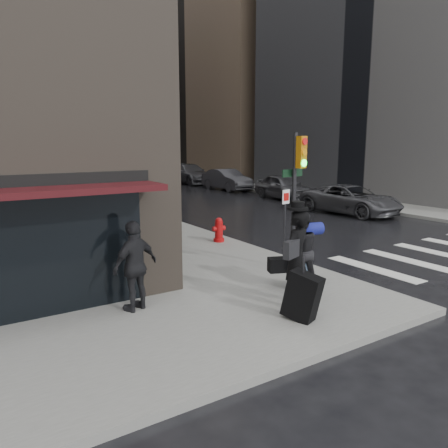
{
  "coord_description": "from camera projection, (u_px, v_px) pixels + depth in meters",
  "views": [
    {
      "loc": [
        -6.45,
        -6.64,
        3.51
      ],
      "look_at": [
        -0.08,
        3.21,
        1.3
      ],
      "focal_mm": 35.0,
      "sensor_mm": 36.0,
      "label": 1
    }
  ],
  "objects": [
    {
      "name": "parked_car_3",
      "position": [
        189.0,
        174.0,
        37.3
      ],
      "size": [
        2.6,
        5.84,
        1.66
      ],
      "primitive_type": "imported",
      "rotation": [
        0.0,
        0.0,
        0.05
      ],
      "color": "#424348",
      "rests_on": "ground"
    },
    {
      "name": "man_jeans",
      "position": [
        300.0,
        251.0,
        10.03
      ],
      "size": [
        1.24,
        1.04,
        1.8
      ],
      "rotation": [
        0.0,
        0.0,
        2.76
      ],
      "color": "black",
      "rests_on": "ground"
    },
    {
      "name": "parked_car_0",
      "position": [
        351.0,
        199.0,
        21.55
      ],
      "size": [
        2.76,
        5.28,
        1.42
      ],
      "primitive_type": "imported",
      "rotation": [
        0.0,
        0.0,
        0.08
      ],
      "color": "#46464B",
      "rests_on": "ground"
    },
    {
      "name": "sidewalk_left",
      "position": [
        48.0,
        190.0,
        31.83
      ],
      "size": [
        4.0,
        50.0,
        0.15
      ],
      "primitive_type": "cube",
      "color": "slate",
      "rests_on": "ground"
    },
    {
      "name": "parked_car_1",
      "position": [
        283.0,
        187.0,
        27.12
      ],
      "size": [
        2.27,
        4.69,
        1.54
      ],
      "primitive_type": "imported",
      "rotation": [
        0.0,
        0.0,
        -0.1
      ],
      "color": "#4B4B50",
      "rests_on": "ground"
    },
    {
      "name": "ground",
      "position": [
        306.0,
        304.0,
        9.57
      ],
      "size": [
        140.0,
        140.0,
        0.0
      ],
      "primitive_type": "plane",
      "color": "black",
      "rests_on": "ground"
    },
    {
      "name": "parked_car_5",
      "position": [
        127.0,
        167.0,
        47.01
      ],
      "size": [
        2.07,
        5.03,
        1.62
      ],
      "primitive_type": "imported",
      "rotation": [
        0.0,
        0.0,
        -0.07
      ],
      "color": "#49484D",
      "rests_on": "ground"
    },
    {
      "name": "traffic_light",
      "position": [
        296.0,
        183.0,
        11.27
      ],
      "size": [
        0.89,
        0.49,
        3.6
      ],
      "rotation": [
        0.0,
        0.0,
        0.18
      ],
      "color": "black",
      "rests_on": "ground"
    },
    {
      "name": "bldg_right_mid",
      "position": [
        265.0,
        1.0,
        48.81
      ],
      "size": [
        22.0,
        22.0,
        38.0
      ],
      "primitive_type": "cube",
      "color": "#8B6F56",
      "rests_on": "ground"
    },
    {
      "name": "sidewalk_right",
      "position": [
        207.0,
        181.0,
        39.04
      ],
      "size": [
        3.0,
        50.0,
        0.15
      ],
      "primitive_type": "cube",
      "color": "slate",
      "rests_on": "ground"
    },
    {
      "name": "bldg_distant",
      "position": [
        15.0,
        67.0,
        74.16
      ],
      "size": [
        40.0,
        12.0,
        32.0
      ],
      "primitive_type": "cube",
      "color": "slate",
      "rests_on": "ground"
    },
    {
      "name": "parked_car_4",
      "position": [
        152.0,
        171.0,
        42.05
      ],
      "size": [
        1.86,
        4.26,
        1.43
      ],
      "primitive_type": "imported",
      "rotation": [
        0.0,
        0.0,
        0.04
      ],
      "color": "#3E3E43",
      "rests_on": "ground"
    },
    {
      "name": "man_overcoat",
      "position": [
        297.0,
        264.0,
        8.8
      ],
      "size": [
        1.13,
        1.44,
        2.23
      ],
      "rotation": [
        0.0,
        0.0,
        3.49
      ],
      "color": "black",
      "rests_on": "ground"
    },
    {
      "name": "man_greycoat",
      "position": [
        135.0,
        266.0,
        8.73
      ],
      "size": [
        1.17,
        0.79,
        1.84
      ],
      "rotation": [
        0.0,
        0.0,
        3.48
      ],
      "color": "black",
      "rests_on": "ground"
    },
    {
      "name": "fire_hydrant",
      "position": [
        219.0,
        231.0,
        14.9
      ],
      "size": [
        0.47,
        0.36,
        0.83
      ],
      "rotation": [
        0.0,
        0.0,
        -0.07
      ],
      "color": "#A80A0C",
      "rests_on": "ground"
    },
    {
      "name": "bldg_right_far",
      "position": [
        174.0,
        84.0,
        68.99
      ],
      "size": [
        22.0,
        20.0,
        25.0
      ],
      "primitive_type": "cube",
      "color": "slate",
      "rests_on": "ground"
    },
    {
      "name": "parked_car_2",
      "position": [
        227.0,
        180.0,
        32.13
      ],
      "size": [
        1.65,
        4.68,
        1.54
      ],
      "primitive_type": "imported",
      "rotation": [
        0.0,
        0.0,
        0.01
      ],
      "color": "#3E3E43",
      "rests_on": "ground"
    }
  ]
}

